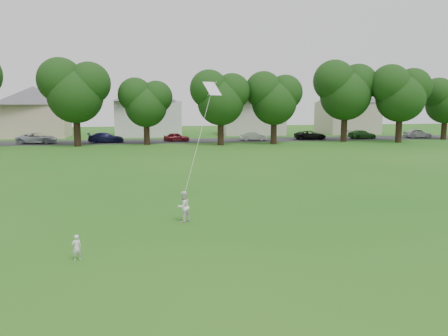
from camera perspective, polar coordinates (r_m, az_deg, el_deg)
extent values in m
plane|color=#165613|center=(15.56, -7.49, -9.72)|extent=(160.00, 160.00, 0.00)
cube|color=#2D2D30|center=(56.98, -9.71, 3.45)|extent=(90.00, 7.00, 0.01)
imported|color=silver|center=(14.46, -18.70, -9.81)|extent=(0.35, 0.30, 0.82)
imported|color=white|center=(18.02, -5.33, -5.04)|extent=(0.79, 0.76, 1.28)
plane|color=white|center=(20.79, -1.56, 10.34)|extent=(1.05, 0.94, 0.63)
cylinder|color=white|center=(19.21, -3.33, 3.62)|extent=(0.01, 0.01, 5.78)
cylinder|color=black|center=(52.27, -18.64, 4.80)|extent=(0.77, 0.77, 3.84)
cylinder|color=black|center=(52.26, -10.06, 4.67)|extent=(0.70, 0.70, 3.03)
cylinder|color=black|center=(50.98, -0.44, 4.89)|extent=(0.73, 0.73, 3.37)
cylinder|color=black|center=(52.78, 6.51, 4.94)|extent=(0.73, 0.73, 3.33)
cylinder|color=black|center=(57.72, 15.41, 5.30)|extent=(0.78, 0.78, 3.97)
cylinder|color=black|center=(58.79, 21.87, 4.93)|extent=(0.76, 0.76, 3.72)
cylinder|color=black|center=(66.08, 26.80, 4.73)|extent=(0.71, 0.71, 3.19)
imported|color=#A1A5AF|center=(57.35, -23.22, 3.57)|extent=(4.82, 2.59, 1.29)
imported|color=#141641|center=(56.12, -15.18, 3.86)|extent=(4.51, 2.23, 1.26)
imported|color=maroon|center=(56.08, -6.22, 4.03)|extent=(3.35, 1.40, 1.13)
imported|color=silver|center=(57.70, 3.86, 4.19)|extent=(3.57, 1.56, 1.14)
imported|color=black|center=(60.14, 11.21, 4.24)|extent=(4.37, 2.26, 1.18)
imported|color=#1F511B|center=(63.31, 17.60, 4.20)|extent=(4.18, 2.10, 1.16)
imported|color=silver|center=(67.68, 23.96, 4.17)|extent=(3.92, 1.92, 1.29)
cube|color=beige|center=(68.55, -23.44, 5.66)|extent=(8.99, 6.64, 4.69)
pyramid|color=#514E54|center=(68.55, -23.68, 9.77)|extent=(12.97, 12.97, 2.58)
cube|color=silver|center=(66.81, -9.88, 6.38)|extent=(9.44, 7.57, 5.16)
pyramid|color=#514E54|center=(66.85, -10.00, 11.02)|extent=(13.62, 13.62, 2.84)
cube|color=beige|center=(68.86, 3.64, 6.56)|extent=(9.36, 6.46, 5.19)
pyramid|color=#514E54|center=(68.90, 3.68, 11.09)|extent=(13.50, 13.50, 2.86)
cube|color=#BFB79E|center=(74.38, 15.76, 6.31)|extent=(8.24, 7.69, 4.98)
pyramid|color=#514E54|center=(74.40, 15.92, 10.33)|extent=(11.88, 11.88, 2.74)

